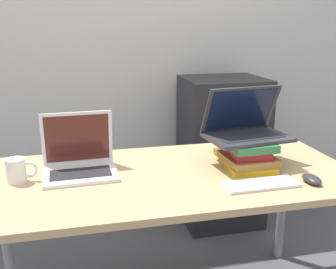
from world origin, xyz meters
TOP-DOWN VIEW (x-y plane):
  - wall_back at (0.00, 1.61)m, footprint 8.00×0.05m
  - desk at (0.00, 0.39)m, footprint 1.66×0.79m
  - laptop_left at (-0.38, 0.50)m, footprint 0.33×0.26m
  - book_stack at (0.37, 0.40)m, footprint 0.23×0.28m
  - laptop_on_books at (0.37, 0.43)m, footprint 0.40×0.29m
  - wireless_keyboard at (0.34, 0.17)m, footprint 0.31×0.12m
  - mouse at (0.56, 0.16)m, footprint 0.06×0.11m
  - mug at (-0.64, 0.44)m, footprint 0.13×0.08m
  - mini_fridge at (0.58, 1.26)m, footprint 0.53×0.49m

SIDE VIEW (x-z plane):
  - mini_fridge at x=0.58m, z-range 0.00..1.03m
  - desk at x=0.00m, z-range 0.30..1.04m
  - wireless_keyboard at x=0.34m, z-range 0.74..0.75m
  - mouse at x=0.56m, z-range 0.74..0.77m
  - mug at x=-0.64m, z-range 0.74..0.84m
  - laptop_left at x=-0.38m, z-range 0.66..0.92m
  - book_stack at x=0.37m, z-range 0.74..0.87m
  - laptop_on_books at x=0.37m, z-range 0.80..1.04m
  - wall_back at x=0.00m, z-range 0.00..2.70m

